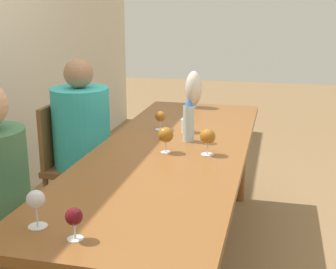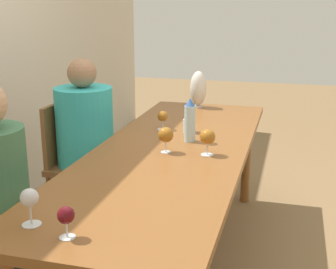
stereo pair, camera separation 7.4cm
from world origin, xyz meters
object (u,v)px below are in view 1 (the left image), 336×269
wine_glass_2 (208,137)px  water_bottle (189,120)px  wine_glass_3 (166,135)px  wine_glass_4 (74,217)px  vase (194,89)px  person_far (84,142)px  chair_far (74,161)px  water_tumbler (187,126)px  wine_glass_0 (160,117)px  wine_glass_1 (36,201)px

wine_glass_2 → water_bottle: bearing=33.1°
wine_glass_3 → wine_glass_4: 1.01m
vase → wine_glass_2: bearing=-165.9°
wine_glass_4 → water_bottle: bearing=-7.0°
wine_glass_2 → person_far: person_far is taller
water_bottle → chair_far: bearing=74.7°
water_bottle → wine_glass_3: water_bottle is taller
water_tumbler → vase: size_ratio=0.30×
water_tumbler → wine_glass_0: 0.18m
water_tumbler → vase: (0.72, 0.09, 0.10)m
wine_glass_1 → wine_glass_4: 0.18m
person_far → wine_glass_2: bearing=-116.6°
wine_glass_0 → wine_glass_1: 1.40m
wine_glass_2 → wine_glass_3: bearing=93.5°
water_bottle → wine_glass_1: bearing=164.8°
wine_glass_2 → person_far: 1.04m
water_bottle → vase: bearing=8.7°
vase → wine_glass_3: bearing=-177.0°
wine_glass_3 → chair_far: (0.47, 0.76, -0.36)m
water_bottle → water_tumbler: 0.21m
wine_glass_0 → water_bottle: bearing=-133.2°
wine_glass_1 → chair_far: 1.56m
person_far → wine_glass_4: bearing=-157.6°
water_tumbler → chair_far: (0.04, 0.79, -0.31)m
wine_glass_1 → person_far: (1.42, 0.44, -0.23)m
wine_glass_1 → wine_glass_2: same height
wine_glass_0 → wine_glass_3: size_ratio=0.86×
vase → wine_glass_4: 2.16m
wine_glass_2 → chair_far: size_ratio=0.16×
water_bottle → wine_glass_0: water_bottle is taller
wine_glass_0 → person_far: size_ratio=0.10×
water_bottle → water_tumbler: bearing=13.7°
wine_glass_1 → wine_glass_4: wine_glass_1 is taller
water_bottle → vase: 0.92m
wine_glass_0 → person_far: person_far is taller
water_tumbler → wine_glass_4: wine_glass_4 is taller
wine_glass_4 → chair_far: size_ratio=0.13×
vase → wine_glass_2: 1.17m
wine_glass_3 → water_tumbler: bearing=-4.2°
vase → wine_glass_0: size_ratio=2.32×
wine_glass_3 → person_far: (0.47, 0.68, -0.22)m
wine_glass_4 → chair_far: 1.66m
wine_glass_1 → wine_glass_0: bearing=-4.1°
wine_glass_2 → water_tumbler: bearing=24.9°
water_tumbler → vase: vase is taller
vase → wine_glass_3: (-1.15, -0.06, -0.05)m
water_tumbler → wine_glass_0: (0.02, 0.18, 0.04)m
water_tumbler → wine_glass_4: bearing=175.8°
wine_glass_1 → wine_glass_4: size_ratio=1.22×
water_bottle → vase: size_ratio=0.92×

